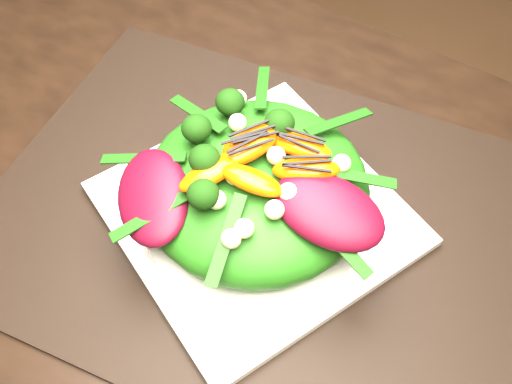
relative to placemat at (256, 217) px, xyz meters
The scene contains 9 objects.
placemat is the anchor object (origin of this frame).
plate_base 0.01m from the placemat, ahead, with size 0.25×0.25×0.01m, color white.
salad_bowl 0.02m from the placemat, ahead, with size 0.22×0.22×0.02m, color white.
lettuce_mound 0.05m from the placemat, ahead, with size 0.21×0.21×0.07m, color #246412.
radicchio_leaf 0.12m from the placemat, ahead, with size 0.10×0.06×0.02m, color #480716.
orange_segment 0.10m from the placemat, 106.01° to the left, with size 0.06×0.02×0.02m, color #F14A03.
broccoli_floret 0.12m from the placemat, 137.27° to the left, with size 0.04×0.04×0.04m, color black.
macadamia_nut 0.10m from the placemat, 30.34° to the right, with size 0.02×0.02×0.02m, color beige.
balsamic_drizzle 0.11m from the placemat, 106.01° to the left, with size 0.04×0.00×0.00m, color black.
Camera 1 is at (0.42, -0.14, 1.25)m, focal length 42.00 mm.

